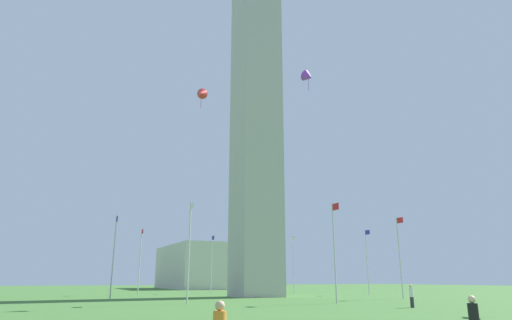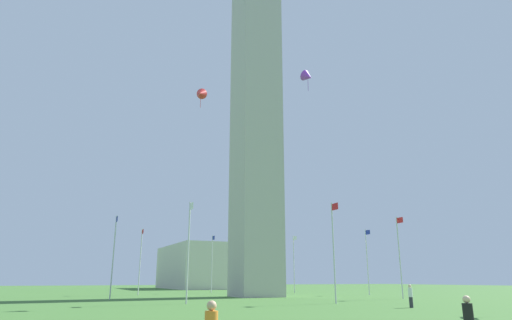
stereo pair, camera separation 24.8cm
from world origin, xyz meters
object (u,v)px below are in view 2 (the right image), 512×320
object	(u,v)px
flagpole_sw	(140,258)
flagpole_ne	(400,253)
kite_red_delta	(201,94)
flagpole_s	(212,261)
obelisk_monument	(256,107)
flagpole_se	(294,261)
distant_building	(196,267)
flagpole_w	(114,253)
kite_purple_delta	(308,77)
flagpole_e	(367,259)
person_white_shirt	(411,296)
flagpole_n	(334,247)
flagpole_nw	(189,247)

from	to	relation	value
flagpole_sw	flagpole_ne	bearing A→B (deg)	45.00
kite_red_delta	flagpole_s	bearing A→B (deg)	158.04
flagpole_ne	obelisk_monument	bearing A→B (deg)	-135.12
flagpole_se	distant_building	bearing A→B (deg)	-173.79
flagpole_se	flagpole_sw	size ratio (longest dim) A/B	1.00
flagpole_ne	flagpole_sw	distance (m)	35.61
flagpole_se	flagpole_w	size ratio (longest dim) A/B	1.00
kite_purple_delta	flagpole_s	bearing A→B (deg)	179.43
obelisk_monument	flagpole_e	size ratio (longest dim) A/B	5.57
flagpole_e	distant_building	xyz separation A→B (m)	(-54.02, -9.72, 0.07)
obelisk_monument	flagpole_ne	bearing A→B (deg)	44.88
flagpole_sw	person_white_shirt	bearing A→B (deg)	20.91
flagpole_s	flagpole_sw	world-z (taller)	same
kite_purple_delta	distant_building	world-z (taller)	kite_purple_delta
kite_purple_delta	flagpole_n	bearing A→B (deg)	6.01
flagpole_s	kite_purple_delta	distance (m)	37.63
flagpole_n	flagpole_e	distance (m)	25.18
flagpole_sw	distant_building	bearing A→B (deg)	153.48
flagpole_n	flagpole_se	xyz separation A→B (m)	(-30.40, 12.59, 0.00)
flagpole_s	flagpole_w	xyz separation A→B (m)	(17.81, -17.81, 0.00)
flagpole_nw	flagpole_s	bearing A→B (deg)	157.50
obelisk_monument	flagpole_s	bearing A→B (deg)	180.00
flagpole_nw	kite_purple_delta	size ratio (longest dim) A/B	3.66
obelisk_monument	kite_red_delta	distance (m)	15.28
flagpole_e	flagpole_n	bearing A→B (deg)	-45.00
flagpole_ne	distant_building	size ratio (longest dim) A/B	0.32
kite_red_delta	flagpole_ne	bearing A→B (deg)	83.04
kite_red_delta	kite_purple_delta	bearing A→B (deg)	64.95
flagpole_e	person_white_shirt	xyz separation A→B (m)	(25.29, -15.93, -4.17)
flagpole_s	kite_red_delta	size ratio (longest dim) A/B	3.87
flagpole_se	flagpole_e	bearing A→B (deg)	22.50
flagpole_e	flagpole_se	xyz separation A→B (m)	(-12.59, -5.21, 0.00)
flagpole_n	flagpole_sw	world-z (taller)	same
flagpole_sw	kite_purple_delta	size ratio (longest dim) A/B	3.66
flagpole_ne	kite_red_delta	size ratio (longest dim) A/B	3.87
kite_purple_delta	distant_building	bearing A→B (deg)	173.03
obelisk_monument	kite_red_delta	bearing A→B (deg)	-48.67
flagpole_n	flagpole_w	distance (m)	25.18
flagpole_ne	flagpole_s	world-z (taller)	same
distant_building	flagpole_nw	bearing A→B (deg)	-17.25
flagpole_sw	kite_red_delta	xyz separation A→B (m)	(22.29, 1.50, 16.92)
flagpole_ne	distant_building	distance (m)	66.76
flagpole_ne	flagpole_sw	xyz separation A→B (m)	(-25.18, -25.18, 0.00)
flagpole_s	distant_building	xyz separation A→B (m)	(-36.21, 8.09, 0.07)
flagpole_s	person_white_shirt	bearing A→B (deg)	2.50
flagpole_sw	person_white_shirt	xyz separation A→B (m)	(37.88, 14.47, -4.17)
flagpole_e	flagpole_w	bearing A→B (deg)	-90.00
flagpole_w	flagpole_nw	xyz separation A→B (m)	(12.59, 5.21, 0.00)
flagpole_s	distant_building	world-z (taller)	distant_building
distant_building	flagpole_ne	bearing A→B (deg)	3.87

